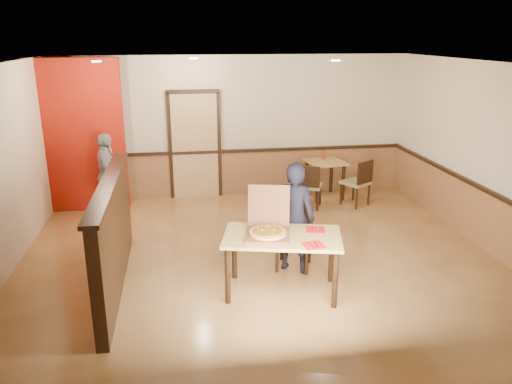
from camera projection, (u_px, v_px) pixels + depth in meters
The scene contains 26 objects.
floor at pixel (264, 268), 7.10m from camera, with size 7.00×7.00×0.00m, color tan.
ceiling at pixel (265, 66), 6.25m from camera, with size 7.00×7.00×0.00m, color black.
wall_back at pixel (234, 127), 9.97m from camera, with size 7.00×7.00×0.00m, color beige.
wall_right at pixel (503, 163), 7.19m from camera, with size 7.00×7.00×0.00m, color beige.
wainscot_back at pixel (235, 173), 10.23m from camera, with size 7.00×0.04×0.90m, color #8F5E39.
chair_rail_back at pixel (235, 151), 10.07m from camera, with size 7.00×0.06×0.06m, color black.
wainscot_right at pixel (492, 225), 7.48m from camera, with size 0.04×7.00×0.90m, color #8F5E39.
chair_rail_right at pixel (495, 195), 7.33m from camera, with size 0.06×7.00×0.06m, color black.
back_door at pixel (195, 146), 9.92m from camera, with size 0.90×0.06×2.10m, color tan.
booth_partition at pixel (113, 234), 6.39m from camera, with size 0.20×3.10×1.44m.
red_accent_panel at pixel (79, 136), 9.07m from camera, with size 1.60×0.20×2.78m, color #A1190B.
spot_a at pixel (96, 61), 7.61m from camera, with size 0.14×0.14×0.02m, color beige.
spot_b at pixel (193, 58), 8.49m from camera, with size 0.14×0.14×0.02m, color beige.
spot_c at pixel (336, 60), 7.87m from camera, with size 0.14×0.14×0.02m, color beige.
main_table at pixel (282, 244), 6.25m from camera, with size 1.61×1.15×0.78m.
diner_chair at pixel (295, 229), 7.04m from camera, with size 0.64×0.64×1.00m.
side_chair_left at pixel (310, 185), 9.39m from camera, with size 0.56×0.56×0.86m.
side_chair_right at pixel (359, 181), 9.52m from camera, with size 0.62×0.62×0.91m.
side_table at pixel (325, 169), 10.00m from camera, with size 0.80×0.80×0.76m.
diner at pixel (295, 217), 6.82m from camera, with size 0.57×0.38×1.57m, color black.
passerby at pixel (107, 175), 8.91m from camera, with size 0.90×0.37×1.53m, color #95949C.
pizza_box at pixel (268, 229), 6.22m from camera, with size 0.65×0.73×0.56m.
pizza at pixel (268, 232), 6.17m from camera, with size 0.46×0.46×0.03m, color #FABA5A.
napkin_near at pixel (314, 245), 5.92m from camera, with size 0.27×0.27×0.01m.
napkin_far at pixel (316, 230), 6.39m from camera, with size 0.29×0.29×0.01m.
condiment at pixel (323, 155), 10.05m from camera, with size 0.07×0.07×0.17m, color maroon.
Camera 1 is at (-1.11, -6.34, 3.18)m, focal length 35.00 mm.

